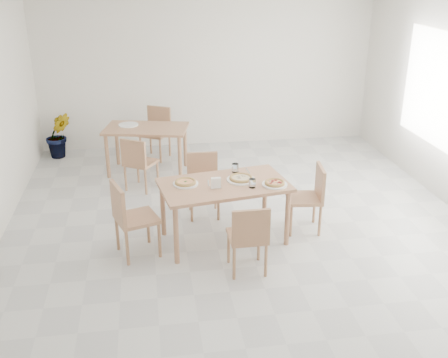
{
  "coord_description": "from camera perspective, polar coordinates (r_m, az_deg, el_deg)",
  "views": [
    {
      "loc": [
        -1.13,
        -5.82,
        3.19
      ],
      "look_at": [
        -0.27,
        -0.2,
        0.81
      ],
      "focal_mm": 42.0,
      "sensor_mm": 36.0,
      "label": 1
    }
  ],
  "objects": [
    {
      "name": "chair_north",
      "position": [
        6.99,
        -2.29,
        -0.07
      ],
      "size": [
        0.42,
        0.42,
        0.83
      ],
      "rotation": [
        0.0,
        0.0,
        -0.03
      ],
      "color": "tan",
      "rests_on": "ground"
    },
    {
      "name": "tumbler_a",
      "position": [
        6.5,
        1.22,
        1.21
      ],
      "size": [
        0.08,
        0.08,
        0.11
      ],
      "primitive_type": "cylinder",
      "color": "white",
      "rests_on": "main_table"
    },
    {
      "name": "plate_pepperoni",
      "position": [
        6.17,
        5.53,
        -0.6
      ],
      "size": [
        0.3,
        0.3,
        0.02
      ],
      "primitive_type": "cylinder",
      "color": "white",
      "rests_on": "main_table"
    },
    {
      "name": "chair_west",
      "position": [
        6.04,
        -10.27,
        -3.84
      ],
      "size": [
        0.57,
        0.57,
        0.9
      ],
      "rotation": [
        0.0,
        0.0,
        1.89
      ],
      "color": "tan",
      "rests_on": "ground"
    },
    {
      "name": "chair_east",
      "position": [
        6.63,
        9.41,
        -1.59
      ],
      "size": [
        0.47,
        0.47,
        0.85
      ],
      "rotation": [
        0.0,
        0.0,
        -1.69
      ],
      "color": "tan",
      "rests_on": "ground"
    },
    {
      "name": "second_table",
      "position": [
        8.43,
        -8.46,
        4.93
      ],
      "size": [
        1.41,
        1.0,
        0.75
      ],
      "rotation": [
        0.0,
        0.0,
        -0.22
      ],
      "color": "tan",
      "rests_on": "ground"
    },
    {
      "name": "chair_back_n",
      "position": [
        9.13,
        -7.34,
        5.45
      ],
      "size": [
        0.59,
        0.59,
        0.87
      ],
      "rotation": [
        0.0,
        0.0,
        -0.5
      ],
      "color": "tan",
      "rests_on": "ground"
    },
    {
      "name": "chair_back_s",
      "position": [
        7.78,
        -9.36,
        2.01
      ],
      "size": [
        0.56,
        0.56,
        0.82
      ],
      "rotation": [
        0.0,
        0.0,
        2.58
      ],
      "color": "tan",
      "rests_on": "ground"
    },
    {
      "name": "tumbler_b",
      "position": [
        6.07,
        3.1,
        -0.46
      ],
      "size": [
        0.08,
        0.08,
        0.11
      ],
      "primitive_type": "cylinder",
      "color": "white",
      "rests_on": "main_table"
    },
    {
      "name": "plate_mushroom",
      "position": [
        6.27,
        1.87,
        -0.07
      ],
      "size": [
        0.34,
        0.34,
        0.02
      ],
      "primitive_type": "cylinder",
      "color": "white",
      "rests_on": "main_table"
    },
    {
      "name": "plate_margherita",
      "position": [
        6.17,
        -4.21,
        -0.52
      ],
      "size": [
        0.3,
        0.3,
        0.02
      ],
      "primitive_type": "cylinder",
      "color": "white",
      "rests_on": "main_table"
    },
    {
      "name": "plate_empty",
      "position": [
        8.55,
        -10.36,
        5.82
      ],
      "size": [
        0.32,
        0.32,
        0.02
      ],
      "primitive_type": "cylinder",
      "color": "white",
      "rests_on": "second_table"
    },
    {
      "name": "pizza_pepperoni",
      "position": [
        6.16,
        5.54,
        -0.4
      ],
      "size": [
        0.26,
        0.26,
        0.03
      ],
      "rotation": [
        0.0,
        0.0,
        -0.07
      ],
      "color": "tan",
      "rests_on": "plate_pepperoni"
    },
    {
      "name": "fork_b",
      "position": [
        6.55,
        2.62,
        0.88
      ],
      "size": [
        0.03,
        0.19,
        0.01
      ],
      "primitive_type": "cube",
      "rotation": [
        0.0,
        0.0,
        0.07
      ],
      "color": "silver",
      "rests_on": "main_table"
    },
    {
      "name": "fork_a",
      "position": [
        6.19,
        -1.71,
        -0.46
      ],
      "size": [
        0.03,
        0.19,
        0.01
      ],
      "primitive_type": "cube",
      "rotation": [
        0.0,
        0.0,
        -0.08
      ],
      "color": "silver",
      "rests_on": "main_table"
    },
    {
      "name": "pizza_mushroom",
      "position": [
        6.26,
        1.87,
        0.12
      ],
      "size": [
        0.35,
        0.35,
        0.03
      ],
      "rotation": [
        0.0,
        0.0,
        0.26
      ],
      "color": "tan",
      "rests_on": "plate_mushroom"
    },
    {
      "name": "pizza_margherita",
      "position": [
        6.16,
        -4.21,
        -0.33
      ],
      "size": [
        0.3,
        0.3,
        0.03
      ],
      "rotation": [
        0.0,
        0.0,
        0.2
      ],
      "color": "tan",
      "rests_on": "plate_margherita"
    },
    {
      "name": "potted_plant",
      "position": [
        9.52,
        -17.56,
        4.59
      ],
      "size": [
        0.52,
        0.46,
        0.8
      ],
      "primitive_type": "imported",
      "rotation": [
        0.0,
        0.0,
        0.27
      ],
      "color": "#326B20",
      "rests_on": "ground"
    },
    {
      "name": "chair_south",
      "position": [
        5.63,
        2.71,
        -6.08
      ],
      "size": [
        0.41,
        0.41,
        0.82
      ],
      "rotation": [
        0.0,
        0.0,
        3.15
      ],
      "color": "tan",
      "rests_on": "ground"
    },
    {
      "name": "napkin_holder",
      "position": [
        6.02,
        -0.89,
        -0.49
      ],
      "size": [
        0.12,
        0.07,
        0.13
      ],
      "rotation": [
        0.0,
        0.0,
        0.05
      ],
      "color": "silver",
      "rests_on": "main_table"
    },
    {
      "name": "main_table",
      "position": [
        6.22,
        0.0,
        -1.2
      ],
      "size": [
        1.61,
        1.08,
        0.75
      ],
      "rotation": [
        0.0,
        0.0,
        0.17
      ],
      "color": "tan",
      "rests_on": "ground"
    }
  ]
}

